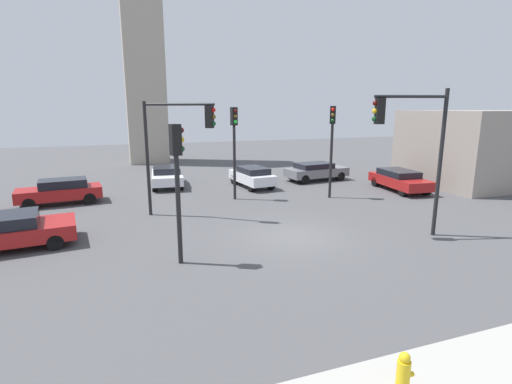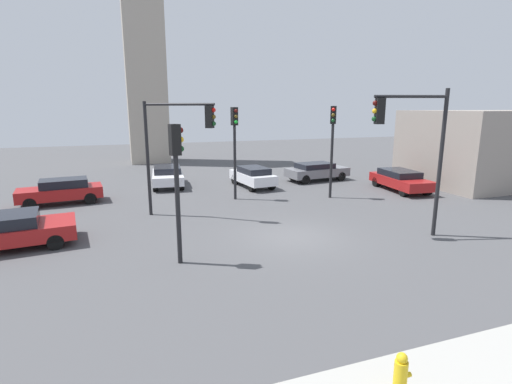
{
  "view_description": "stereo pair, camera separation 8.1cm",
  "coord_description": "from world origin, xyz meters",
  "px_view_note": "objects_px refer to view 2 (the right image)",
  "views": [
    {
      "loc": [
        -6.58,
        -13.83,
        5.23
      ],
      "look_at": [
        -0.81,
        2.25,
        1.49
      ],
      "focal_mm": 27.05,
      "sensor_mm": 36.0,
      "label": 1
    },
    {
      "loc": [
        -6.5,
        -13.86,
        5.23
      ],
      "look_at": [
        -0.81,
        2.25,
        1.49
      ],
      "focal_mm": 27.05,
      "sensor_mm": 36.0,
      "label": 2
    }
  ],
  "objects_px": {
    "fire_hydrant": "(401,375)",
    "car_5": "(168,176)",
    "car_3": "(400,180)",
    "traffic_light_3": "(333,135)",
    "car_2": "(61,191)",
    "traffic_light_4": "(413,135)",
    "traffic_light_2": "(177,168)",
    "car_1": "(253,176)",
    "traffic_light_1": "(176,135)",
    "car_0": "(5,231)",
    "car_4": "(317,171)",
    "traffic_light_0": "(235,136)"
  },
  "relations": [
    {
      "from": "fire_hydrant",
      "to": "car_5",
      "type": "xyz_separation_m",
      "value": [
        -1.52,
        21.48,
        0.16
      ]
    },
    {
      "from": "car_3",
      "to": "car_5",
      "type": "xyz_separation_m",
      "value": [
        -13.97,
        6.41,
        0.02
      ]
    },
    {
      "from": "traffic_light_2",
      "to": "car_4",
      "type": "bearing_deg",
      "value": 33.04
    },
    {
      "from": "traffic_light_4",
      "to": "fire_hydrant",
      "type": "relative_size",
      "value": 6.95
    },
    {
      "from": "traffic_light_4",
      "to": "car_1",
      "type": "distance_m",
      "value": 12.49
    },
    {
      "from": "car_1",
      "to": "car_2",
      "type": "height_order",
      "value": "car_2"
    },
    {
      "from": "traffic_light_1",
      "to": "traffic_light_4",
      "type": "height_order",
      "value": "traffic_light_4"
    },
    {
      "from": "fire_hydrant",
      "to": "car_2",
      "type": "distance_m",
      "value": 19.94
    },
    {
      "from": "traffic_light_2",
      "to": "car_2",
      "type": "distance_m",
      "value": 11.96
    },
    {
      "from": "traffic_light_4",
      "to": "fire_hydrant",
      "type": "xyz_separation_m",
      "value": [
        -6.51,
        -7.58,
        -3.6
      ]
    },
    {
      "from": "traffic_light_2",
      "to": "car_0",
      "type": "xyz_separation_m",
      "value": [
        -6.02,
        3.59,
        -2.6
      ]
    },
    {
      "from": "traffic_light_0",
      "to": "fire_hydrant",
      "type": "distance_m",
      "value": 16.64
    },
    {
      "from": "fire_hydrant",
      "to": "car_5",
      "type": "bearing_deg",
      "value": 94.05
    },
    {
      "from": "fire_hydrant",
      "to": "car_1",
      "type": "bearing_deg",
      "value": 78.7
    },
    {
      "from": "traffic_light_1",
      "to": "car_0",
      "type": "bearing_deg",
      "value": -126.55
    },
    {
      "from": "traffic_light_0",
      "to": "car_3",
      "type": "height_order",
      "value": "traffic_light_0"
    },
    {
      "from": "car_5",
      "to": "fire_hydrant",
      "type": "bearing_deg",
      "value": 9.37
    },
    {
      "from": "car_4",
      "to": "traffic_light_2",
      "type": "bearing_deg",
      "value": -139.68
    },
    {
      "from": "car_2",
      "to": "car_5",
      "type": "distance_m",
      "value": 6.87
    },
    {
      "from": "traffic_light_1",
      "to": "car_2",
      "type": "height_order",
      "value": "traffic_light_1"
    },
    {
      "from": "car_4",
      "to": "car_0",
      "type": "bearing_deg",
      "value": -159.95
    },
    {
      "from": "car_1",
      "to": "car_4",
      "type": "xyz_separation_m",
      "value": [
        5.14,
        0.63,
        -0.02
      ]
    },
    {
      "from": "traffic_light_2",
      "to": "traffic_light_0",
      "type": "bearing_deg",
      "value": 49.25
    },
    {
      "from": "traffic_light_0",
      "to": "car_1",
      "type": "relative_size",
      "value": 1.25
    },
    {
      "from": "car_3",
      "to": "traffic_light_3",
      "type": "bearing_deg",
      "value": -80.44
    },
    {
      "from": "traffic_light_1",
      "to": "car_3",
      "type": "bearing_deg",
      "value": 42.85
    },
    {
      "from": "traffic_light_3",
      "to": "car_3",
      "type": "relative_size",
      "value": 1.12
    },
    {
      "from": "car_0",
      "to": "car_3",
      "type": "height_order",
      "value": "car_0"
    },
    {
      "from": "car_3",
      "to": "car_1",
      "type": "bearing_deg",
      "value": -110.11
    },
    {
      "from": "traffic_light_2",
      "to": "car_1",
      "type": "distance_m",
      "value": 13.48
    },
    {
      "from": "traffic_light_1",
      "to": "car_4",
      "type": "xyz_separation_m",
      "value": [
        10.9,
        6.44,
        -3.29
      ]
    },
    {
      "from": "traffic_light_2",
      "to": "car_1",
      "type": "xyz_separation_m",
      "value": [
        6.59,
        11.48,
        -2.57
      ]
    },
    {
      "from": "traffic_light_2",
      "to": "car_3",
      "type": "xyz_separation_m",
      "value": [
        15.18,
        7.25,
        -2.61
      ]
    },
    {
      "from": "traffic_light_1",
      "to": "traffic_light_4",
      "type": "distance_m",
      "value": 10.28
    },
    {
      "from": "traffic_light_1",
      "to": "traffic_light_2",
      "type": "bearing_deg",
      "value": -61.71
    },
    {
      "from": "fire_hydrant",
      "to": "car_5",
      "type": "relative_size",
      "value": 0.19
    },
    {
      "from": "traffic_light_2",
      "to": "car_0",
      "type": "bearing_deg",
      "value": 136.3
    },
    {
      "from": "traffic_light_3",
      "to": "traffic_light_4",
      "type": "relative_size",
      "value": 0.89
    },
    {
      "from": "traffic_light_2",
      "to": "car_1",
      "type": "bearing_deg",
      "value": 47.27
    },
    {
      "from": "traffic_light_1",
      "to": "car_5",
      "type": "bearing_deg",
      "value": 123.78
    },
    {
      "from": "car_0",
      "to": "car_2",
      "type": "bearing_deg",
      "value": 74.49
    },
    {
      "from": "car_0",
      "to": "traffic_light_4",
      "type": "bearing_deg",
      "value": -20.76
    },
    {
      "from": "car_2",
      "to": "traffic_light_1",
      "type": "bearing_deg",
      "value": 133.03
    },
    {
      "from": "traffic_light_1",
      "to": "car_5",
      "type": "relative_size",
      "value": 1.23
    },
    {
      "from": "car_0",
      "to": "traffic_light_3",
      "type": "bearing_deg",
      "value": 5.2
    },
    {
      "from": "car_2",
      "to": "car_5",
      "type": "relative_size",
      "value": 0.99
    },
    {
      "from": "car_2",
      "to": "car_3",
      "type": "height_order",
      "value": "car_2"
    },
    {
      "from": "traffic_light_2",
      "to": "car_4",
      "type": "height_order",
      "value": "traffic_light_2"
    },
    {
      "from": "traffic_light_3",
      "to": "car_0",
      "type": "relative_size",
      "value": 1.08
    },
    {
      "from": "traffic_light_2",
      "to": "car_5",
      "type": "relative_size",
      "value": 1.05
    }
  ]
}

